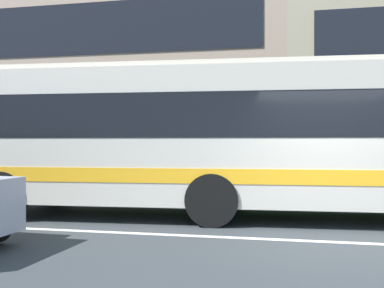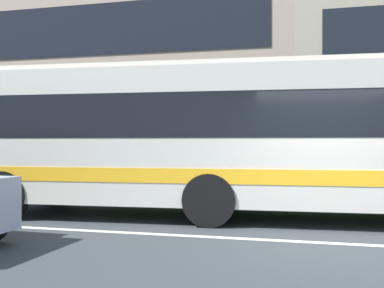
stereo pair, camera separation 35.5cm
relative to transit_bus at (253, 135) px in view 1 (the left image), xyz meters
name	(u,v)px [view 1 (the left image)]	position (x,y,z in m)	size (l,w,h in m)	color
ground_plane	(335,242)	(1.46, -2.06, -1.74)	(160.00, 160.00, 0.00)	#34393D
lane_centre_line	(335,242)	(1.46, -2.06, -1.74)	(60.00, 0.16, 0.01)	silver
hedge_row_far	(338,180)	(1.98, 3.32, -1.17)	(13.19, 1.10, 1.13)	#356B24
apartment_block_left	(77,71)	(-10.80, 13.88, 3.72)	(22.79, 10.85, 10.92)	tan
transit_bus	(253,135)	(0.00, 0.00, 0.00)	(12.02, 3.20, 3.15)	beige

